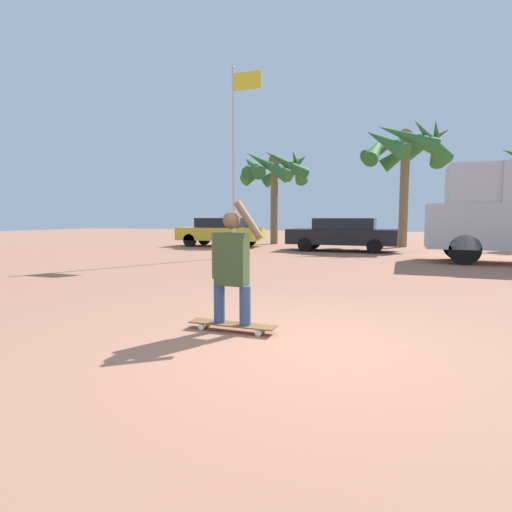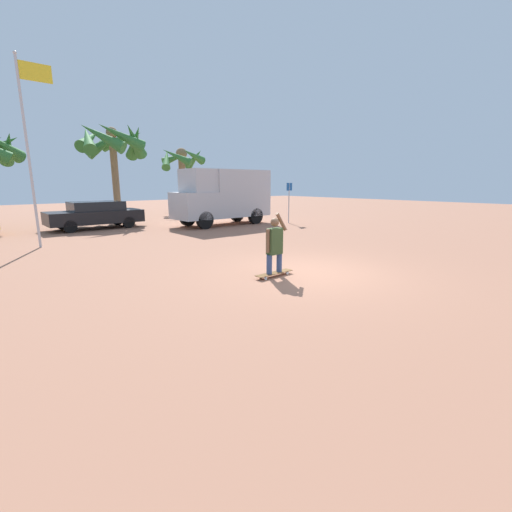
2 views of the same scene
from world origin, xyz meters
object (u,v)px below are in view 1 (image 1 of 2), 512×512
Objects in this scene: palm_tree_center_background at (406,147)px; parked_car_black at (343,234)px; skateboard at (232,325)px; palm_tree_far_left at (274,169)px; parked_car_yellow at (221,231)px; flagpole at (236,148)px; person_skateboarder at (232,262)px.

parked_car_black is at bearing -124.43° from palm_tree_center_background.
parked_car_black is (-0.51, 12.88, 0.67)m from skateboard.
palm_tree_center_background reaches higher than palm_tree_far_left.
parked_car_yellow is 0.70× the size of palm_tree_center_background.
parked_car_yellow is 9.90m from palm_tree_center_background.
parked_car_yellow is 0.63× the size of flagpole.
skateboard is 17.20m from palm_tree_center_background.
skateboard is 12.91m from parked_car_black.
person_skateboarder is 0.37× the size of parked_car_yellow.
parked_car_black is 6.19m from parked_car_yellow.
parked_car_yellow is at bearing 121.07° from flagpole.
flagpole is at bearing -58.93° from parked_car_yellow.
parked_car_black is 1.08× the size of parked_car_yellow.
person_skateboarder is 12.89m from parked_car_black.
person_skateboarder is 17.35m from palm_tree_far_left.
flagpole reaches higher than parked_car_black.
parked_car_black is 0.68× the size of flagpole.
skateboard is 0.74× the size of person_skateboarder.
palm_tree_far_left reaches higher than parked_car_yellow.
flagpole is (-3.15, -4.25, 3.11)m from parked_car_black.
skateboard is 15.17m from parked_car_yellow.
parked_car_black reaches higher than skateboard.
flagpole reaches higher than palm_tree_center_background.
palm_tree_center_background reaches higher than parked_car_black.
skateboard is at bearing -96.65° from palm_tree_center_background.
parked_car_yellow is (-6.65, 13.62, -0.12)m from person_skateboarder.
palm_tree_center_background reaches higher than parked_car_yellow.
skateboard is at bearing -67.06° from flagpole.
parked_car_yellow is (-6.15, 0.73, 0.01)m from parked_car_black.
person_skateboarder is 0.34× the size of parked_car_black.
person_skateboarder is at bearing 180.00° from skateboard.
flagpole is at bearing -125.59° from palm_tree_center_background.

